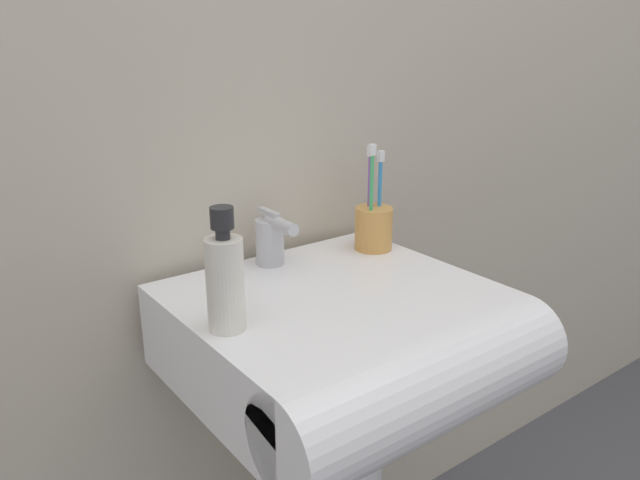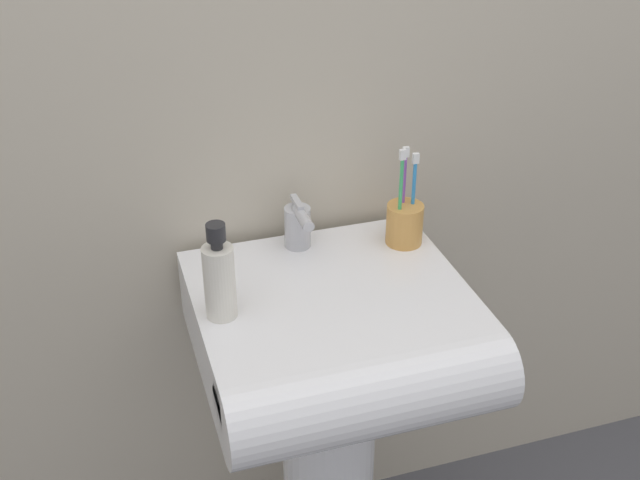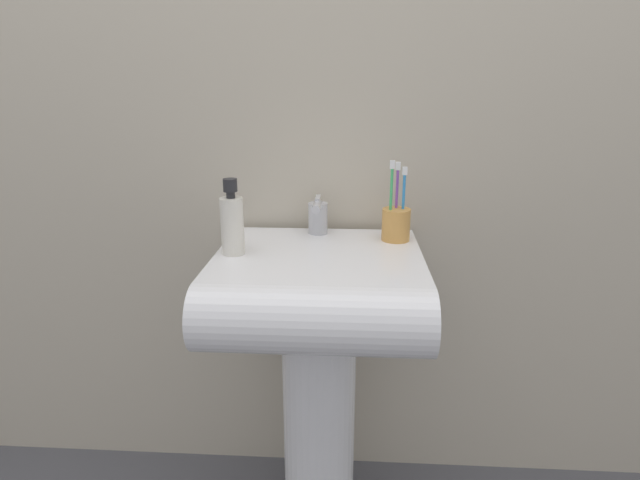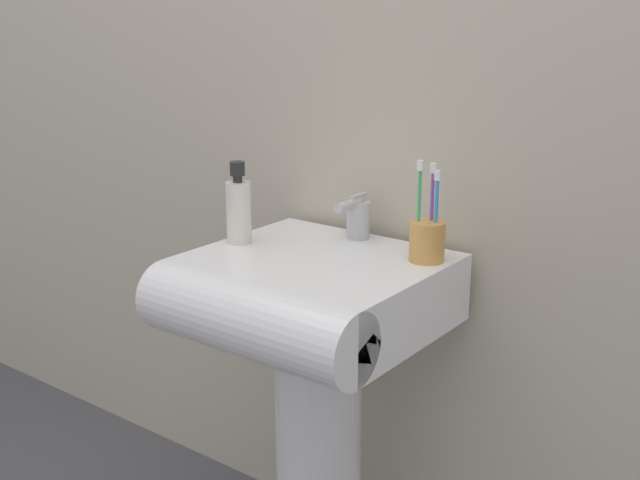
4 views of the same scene
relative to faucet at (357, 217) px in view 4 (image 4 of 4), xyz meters
The scene contains 6 objects.
wall_back 0.37m from the faucet, 82.41° to the left, with size 5.00×0.05×2.40m, color #B7AD99.
sink_pedestal 0.54m from the faucet, 85.35° to the right, with size 0.19×0.19×0.65m, color white.
sink_basin 0.24m from the faucet, 86.53° to the right, with size 0.48×0.49×0.14m.
faucet is the anchor object (origin of this frame).
toothbrush_cup 0.21m from the faucet, 12.45° to the right, with size 0.07×0.07×0.20m.
soap_bottle 0.26m from the faucet, 136.65° to the right, with size 0.05×0.05×0.18m.
Camera 4 is at (0.94, -1.24, 1.28)m, focal length 45.00 mm.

